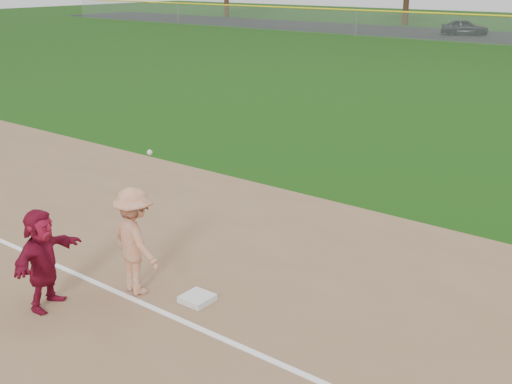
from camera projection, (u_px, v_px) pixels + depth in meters
The scene contains 6 objects.
ground at pixel (198, 293), 10.20m from camera, with size 160.00×160.00×0.00m, color #16410C.
foul_line at pixel (161, 312), 9.60m from camera, with size 60.00×0.10×0.01m, color white.
first_base at pixel (197, 298), 9.89m from camera, with size 0.44×0.44×0.10m, color silver.
base_runner at pixel (43, 259), 9.53m from camera, with size 1.45×0.46×1.56m, color maroon.
car_left at pixel (465, 27), 51.89m from camera, with size 1.51×3.75×1.28m, color black.
first_base_play at pixel (135, 241), 9.95m from camera, with size 1.22×0.85×2.35m.
Camera 1 is at (6.36, -6.60, 4.83)m, focal length 45.00 mm.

